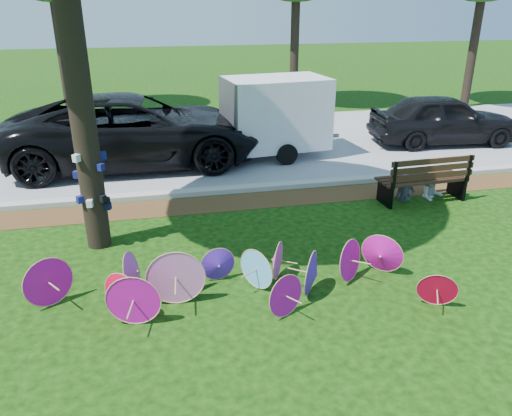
# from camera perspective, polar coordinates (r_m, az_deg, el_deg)

# --- Properties ---
(ground) EXTENTS (90.00, 90.00, 0.00)m
(ground) POSITION_cam_1_polar(r_m,az_deg,el_deg) (7.58, -0.52, -12.43)
(ground) COLOR black
(ground) RESTS_ON ground
(mulch_strip) EXTENTS (90.00, 1.00, 0.01)m
(mulch_strip) POSITION_cam_1_polar(r_m,az_deg,el_deg) (11.50, -5.06, 0.44)
(mulch_strip) COLOR #472D16
(mulch_strip) RESTS_ON ground
(curb) EXTENTS (90.00, 0.30, 0.12)m
(curb) POSITION_cam_1_polar(r_m,az_deg,el_deg) (12.13, -5.50, 1.92)
(curb) COLOR #B7B5AD
(curb) RESTS_ON ground
(street) EXTENTS (90.00, 8.00, 0.01)m
(street) POSITION_cam_1_polar(r_m,az_deg,el_deg) (16.07, -7.33, 6.93)
(street) COLOR gray
(street) RESTS_ON ground
(parasol_pile) EXTENTS (6.52, 2.00, 0.92)m
(parasol_pile) POSITION_cam_1_polar(r_m,az_deg,el_deg) (7.88, -3.54, -7.76)
(parasol_pile) COLOR #5FBCFA
(parasol_pile) RESTS_ON ground
(black_van) EXTENTS (7.01, 3.26, 1.94)m
(black_van) POSITION_cam_1_polar(r_m,az_deg,el_deg) (14.42, -13.65, 8.60)
(black_van) COLOR black
(black_van) RESTS_ON ground
(dark_pickup) EXTENTS (4.78, 2.25, 1.58)m
(dark_pickup) POSITION_cam_1_polar(r_m,az_deg,el_deg) (17.27, 20.65, 9.48)
(dark_pickup) COLOR black
(dark_pickup) RESTS_ON ground
(cargo_trailer) EXTENTS (3.04, 2.12, 2.59)m
(cargo_trailer) POSITION_cam_1_polar(r_m,az_deg,el_deg) (14.73, 2.29, 10.82)
(cargo_trailer) COLOR white
(cargo_trailer) RESTS_ON ground
(park_bench) EXTENTS (2.14, 0.90, 1.10)m
(park_bench) POSITION_cam_1_polar(r_m,az_deg,el_deg) (12.17, 18.42, 3.34)
(park_bench) COLOR black
(park_bench) RESTS_ON ground
(person_left) EXTENTS (0.50, 0.40, 1.21)m
(person_left) POSITION_cam_1_polar(r_m,az_deg,el_deg) (12.02, 16.89, 3.57)
(person_left) COLOR #3B4351
(person_left) RESTS_ON ground
(person_right) EXTENTS (0.60, 0.49, 1.15)m
(person_right) POSITION_cam_1_polar(r_m,az_deg,el_deg) (12.38, 19.73, 3.63)
(person_right) COLOR silver
(person_right) RESTS_ON ground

